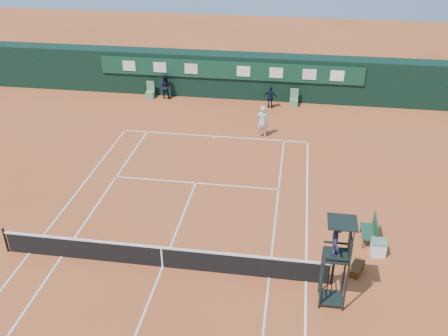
% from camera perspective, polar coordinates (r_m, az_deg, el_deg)
% --- Properties ---
extents(ground, '(90.00, 90.00, 0.00)m').
position_cam_1_polar(ground, '(19.76, -7.03, -11.14)').
color(ground, '#BD582C').
rests_on(ground, ground).
extents(court_lines, '(11.05, 23.85, 0.01)m').
position_cam_1_polar(court_lines, '(19.76, -7.03, -11.13)').
color(court_lines, silver).
rests_on(court_lines, ground).
extents(tennis_net, '(12.90, 0.10, 1.10)m').
position_cam_1_polar(tennis_net, '(19.44, -7.12, -9.99)').
color(tennis_net, black).
rests_on(tennis_net, ground).
extents(back_wall, '(40.00, 1.65, 3.00)m').
position_cam_1_polar(back_wall, '(35.32, 0.75, 10.59)').
color(back_wall, black).
rests_on(back_wall, ground).
extents(linesman_chair_left, '(0.55, 0.50, 1.15)m').
position_cam_1_polar(linesman_chair_left, '(35.70, -8.42, 8.45)').
color(linesman_chair_left, '#5A8A67').
rests_on(linesman_chair_left, ground).
extents(linesman_chair_right, '(0.55, 0.50, 1.15)m').
position_cam_1_polar(linesman_chair_right, '(34.24, 7.98, 7.58)').
color(linesman_chair_right, '#5B8B63').
rests_on(linesman_chair_right, ground).
extents(umpire_chair, '(0.96, 0.95, 3.42)m').
position_cam_1_polar(umpire_chair, '(17.06, 12.83, -8.64)').
color(umpire_chair, black).
rests_on(umpire_chair, ground).
extents(player_bench, '(0.55, 1.20, 1.10)m').
position_cam_1_polar(player_bench, '(21.40, 16.49, -6.72)').
color(player_bench, '#193F29').
rests_on(player_bench, ground).
extents(tennis_bag, '(0.70, 0.97, 0.33)m').
position_cam_1_polar(tennis_bag, '(19.94, 14.90, -11.02)').
color(tennis_bag, black).
rests_on(tennis_bag, ground).
extents(cooler, '(0.57, 0.57, 0.65)m').
position_cam_1_polar(cooler, '(20.94, 17.22, -8.66)').
color(cooler, white).
rests_on(cooler, ground).
extents(tennis_ball, '(0.07, 0.07, 0.07)m').
position_cam_1_polar(tennis_ball, '(26.48, -4.84, 0.40)').
color(tennis_ball, '#D0DF33').
rests_on(tennis_ball, ground).
extents(player, '(0.76, 0.56, 1.91)m').
position_cam_1_polar(player, '(29.29, 4.41, 5.34)').
color(player, silver).
rests_on(player, ground).
extents(ball_kid_left, '(0.92, 0.76, 1.71)m').
position_cam_1_polar(ball_kid_left, '(35.29, -6.73, 9.25)').
color(ball_kid_left, black).
rests_on(ball_kid_left, ground).
extents(ball_kid_right, '(0.94, 0.57, 1.49)m').
position_cam_1_polar(ball_kid_right, '(33.52, 5.33, 8.05)').
color(ball_kid_right, black).
rests_on(ball_kid_right, ground).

